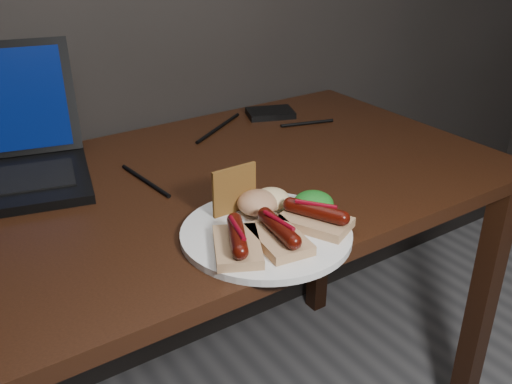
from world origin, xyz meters
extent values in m
cube|color=#32180C|center=(0.00, 1.38, 0.73)|extent=(1.40, 0.70, 0.03)
cube|color=#32180C|center=(0.65, 1.08, 0.36)|extent=(0.05, 0.05, 0.72)
cube|color=#32180C|center=(0.65, 1.68, 0.36)|extent=(0.05, 0.05, 0.72)
cube|color=black|center=(0.41, 1.63, 0.76)|extent=(0.14, 0.12, 0.02)
cylinder|color=black|center=(-0.03, 1.44, 0.75)|extent=(0.03, 0.18, 0.01)
cylinder|color=black|center=(0.25, 1.62, 0.75)|extent=(0.19, 0.12, 0.01)
cylinder|color=black|center=(0.45, 1.52, 0.75)|extent=(0.14, 0.05, 0.01)
cylinder|color=white|center=(0.05, 1.13, 0.76)|extent=(0.30, 0.30, 0.01)
cube|color=tan|center=(-0.02, 1.10, 0.77)|extent=(0.11, 0.13, 0.02)
cylinder|color=#531005|center=(-0.02, 1.10, 0.79)|extent=(0.07, 0.10, 0.02)
sphere|color=#531005|center=(-0.04, 1.06, 0.79)|extent=(0.03, 0.02, 0.02)
sphere|color=#531005|center=(0.00, 1.15, 0.79)|extent=(0.03, 0.02, 0.02)
cylinder|color=#690511|center=(-0.02, 1.10, 0.80)|extent=(0.03, 0.07, 0.01)
cube|color=tan|center=(0.04, 1.09, 0.77)|extent=(0.08, 0.12, 0.02)
cylinder|color=#531005|center=(0.04, 1.09, 0.79)|extent=(0.04, 0.10, 0.02)
sphere|color=#531005|center=(0.04, 1.04, 0.79)|extent=(0.03, 0.02, 0.02)
sphere|color=#531005|center=(0.05, 1.13, 0.79)|extent=(0.03, 0.02, 0.02)
cylinder|color=#690511|center=(0.04, 1.09, 0.80)|extent=(0.01, 0.07, 0.01)
cube|color=tan|center=(0.13, 1.10, 0.77)|extent=(0.11, 0.13, 0.02)
cylinder|color=#531005|center=(0.13, 1.10, 0.79)|extent=(0.06, 0.10, 0.02)
sphere|color=#531005|center=(0.15, 1.05, 0.79)|extent=(0.03, 0.02, 0.02)
sphere|color=#531005|center=(0.11, 1.14, 0.79)|extent=(0.02, 0.02, 0.02)
cylinder|color=#690511|center=(0.13, 1.10, 0.80)|extent=(0.05, 0.06, 0.01)
cube|color=brown|center=(0.04, 1.22, 0.80)|extent=(0.08, 0.01, 0.08)
ellipsoid|color=#125D16|center=(0.15, 1.13, 0.78)|extent=(0.07, 0.07, 0.04)
ellipsoid|color=maroon|center=(0.07, 1.19, 0.78)|extent=(0.07, 0.07, 0.04)
ellipsoid|color=beige|center=(0.10, 1.19, 0.78)|extent=(0.06, 0.06, 0.04)
camera|label=1|loc=(-0.42, 0.47, 1.24)|focal=40.00mm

